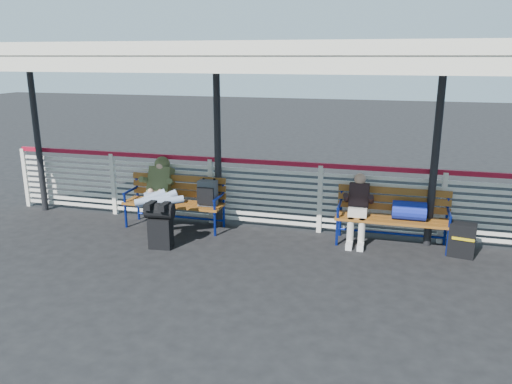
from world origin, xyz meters
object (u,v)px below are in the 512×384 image
(bench_right, at_px, (399,211))
(luggage_stack, at_px, (160,224))
(suitcase_side, at_px, (462,240))
(traveler_man, at_px, (159,195))
(bench_left, at_px, (185,196))
(companion_person, at_px, (358,208))

(bench_right, bearing_deg, luggage_stack, -162.91)
(suitcase_side, bearing_deg, traveler_man, -166.96)
(bench_left, xyz_separation_m, companion_person, (3.03, 0.05, 0.01))
(suitcase_side, bearing_deg, luggage_stack, -158.40)
(suitcase_side, bearing_deg, bench_left, -171.09)
(bench_right, distance_m, companion_person, 0.66)
(bench_left, height_order, traveler_man, traveler_man)
(luggage_stack, height_order, suitcase_side, luggage_stack)
(bench_left, height_order, companion_person, companion_person)
(traveler_man, bearing_deg, companion_person, 6.71)
(bench_right, relative_size, suitcase_side, 3.36)
(companion_person, bearing_deg, luggage_stack, -160.27)
(bench_left, xyz_separation_m, suitcase_side, (4.63, -0.14, -0.32))
(luggage_stack, relative_size, suitcase_side, 1.41)
(suitcase_side, bearing_deg, bench_right, 176.67)
(luggage_stack, bearing_deg, bench_left, 84.90)
(luggage_stack, bearing_deg, bench_right, 11.45)
(companion_person, height_order, suitcase_side, companion_person)
(luggage_stack, distance_m, companion_person, 3.21)
(traveler_man, bearing_deg, luggage_stack, -63.30)
(luggage_stack, distance_m, suitcase_side, 4.70)
(bench_right, xyz_separation_m, companion_person, (-0.65, -0.05, 0.02))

